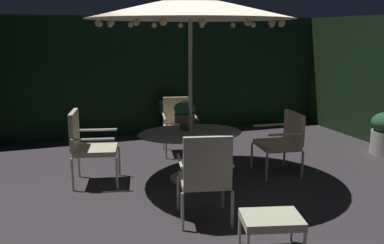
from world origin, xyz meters
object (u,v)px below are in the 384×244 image
(patio_umbrella, at_px, (190,7))
(patio_chair_southeast, at_px, (206,173))
(patio_chair_northeast, at_px, (179,122))
(patio_dining_table, at_px, (190,142))
(potted_plant_right_far, at_px, (174,114))
(patio_chair_east, at_px, (88,142))
(ottoman_footrest, at_px, (271,221))
(patio_chair_north, at_px, (283,138))
(centerpiece_planter, at_px, (185,112))

(patio_umbrella, xyz_separation_m, patio_chair_southeast, (-0.31, -1.42, -1.85))
(patio_chair_northeast, relative_size, patio_chair_southeast, 0.93)
(patio_dining_table, xyz_separation_m, patio_chair_southeast, (-0.31, -1.42, 0.03))
(patio_dining_table, relative_size, potted_plant_right_far, 1.97)
(patio_chair_east, relative_size, ottoman_footrest, 1.60)
(patio_chair_north, distance_m, patio_chair_northeast, 1.98)
(centerpiece_planter, xyz_separation_m, patio_chair_southeast, (-0.27, -1.56, -0.38))
(centerpiece_planter, bearing_deg, ottoman_footrest, -87.55)
(patio_umbrella, distance_m, ottoman_footrest, 3.08)
(patio_dining_table, height_order, potted_plant_right_far, potted_plant_right_far)
(patio_umbrella, height_order, ottoman_footrest, patio_umbrella)
(patio_chair_southeast, xyz_separation_m, potted_plant_right_far, (0.87, 4.15, -0.17))
(patio_chair_north, distance_m, potted_plant_right_far, 3.03)
(patio_chair_east, distance_m, ottoman_footrest, 2.96)
(patio_umbrella, relative_size, centerpiece_planter, 6.32)
(patio_chair_southeast, height_order, ottoman_footrest, patio_chair_southeast)
(potted_plant_right_far, bearing_deg, patio_chair_north, -73.37)
(patio_chair_north, height_order, patio_chair_southeast, patio_chair_southeast)
(patio_chair_east, height_order, potted_plant_right_far, patio_chair_east)
(patio_umbrella, bearing_deg, centerpiece_planter, 105.90)
(patio_dining_table, relative_size, ottoman_footrest, 2.32)
(patio_umbrella, distance_m, patio_chair_north, 2.40)
(patio_chair_east, relative_size, potted_plant_right_far, 1.36)
(patio_chair_northeast, relative_size, potted_plant_right_far, 1.26)
(patio_umbrella, height_order, patio_chair_north, patio_umbrella)
(patio_umbrella, bearing_deg, potted_plant_right_far, 78.27)
(patio_dining_table, bearing_deg, patio_chair_north, -6.90)
(patio_chair_east, relative_size, patio_chair_southeast, 1.00)
(patio_chair_north, xyz_separation_m, ottoman_footrest, (-1.37, -2.06, -0.20))
(patio_chair_southeast, bearing_deg, potted_plant_right_far, 78.11)
(patio_dining_table, xyz_separation_m, centerpiece_planter, (-0.04, 0.14, 0.41))
(patio_chair_northeast, height_order, patio_chair_southeast, patio_chair_southeast)
(potted_plant_right_far, bearing_deg, ottoman_footrest, -95.80)
(centerpiece_planter, distance_m, potted_plant_right_far, 2.72)
(patio_umbrella, xyz_separation_m, potted_plant_right_far, (0.57, 2.73, -2.02))
(patio_chair_southeast, height_order, potted_plant_right_far, patio_chair_southeast)
(ottoman_footrest, bearing_deg, patio_dining_table, 91.60)
(centerpiece_planter, bearing_deg, patio_chair_east, 172.80)
(patio_chair_north, relative_size, patio_chair_east, 0.89)
(patio_umbrella, bearing_deg, patio_chair_east, 167.59)
(patio_dining_table, xyz_separation_m, patio_chair_northeast, (0.27, 1.42, -0.02))
(centerpiece_planter, bearing_deg, patio_dining_table, -74.10)
(patio_dining_table, bearing_deg, patio_chair_northeast, 79.16)
(centerpiece_planter, xyz_separation_m, patio_chair_east, (-1.38, 0.17, -0.38))
(potted_plant_right_far, bearing_deg, patio_chair_east, -129.43)
(patio_dining_table, height_order, centerpiece_planter, centerpiece_planter)
(centerpiece_planter, relative_size, patio_chair_southeast, 0.43)
(patio_chair_northeast, bearing_deg, potted_plant_right_far, 77.30)
(patio_chair_north, relative_size, patio_chair_northeast, 0.96)
(patio_umbrella, xyz_separation_m, ottoman_footrest, (0.06, -2.24, -2.11))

